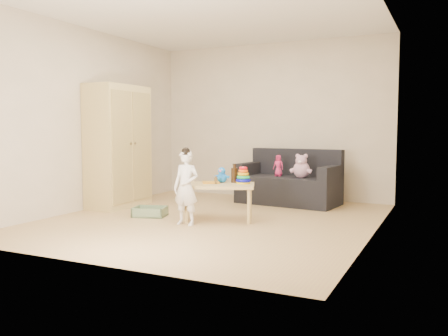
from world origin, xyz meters
The scene contains 13 objects.
room centered at (0.00, 0.00, 1.30)m, with size 4.50×4.50×4.50m.
wardrobe centered at (-1.74, 0.33, 0.90)m, with size 0.50×1.00×1.81m, color #D2BA73.
sofa centered at (0.48, 1.67, 0.21)m, with size 1.52×0.76×0.43m, color black.
play_table centered at (0.10, 0.01, 0.23)m, with size 0.88×0.56×0.47m, color #D4B774.
storage_bin centered at (-0.86, -0.15, 0.06)m, with size 0.42×0.32×0.13m, color gray, non-canonical shape.
toddler centered at (-0.14, -0.42, 0.44)m, with size 0.33×0.22×0.89m, color white.
pink_bear centered at (0.72, 1.56, 0.58)m, with size 0.27×0.23×0.31m, color #D39BBD, non-canonical shape.
doll centered at (0.33, 1.64, 0.59)m, with size 0.17×0.11×0.33m, color #E72B6D.
ring_stacker centered at (0.36, 0.18, 0.55)m, with size 0.19×0.19×0.22m.
brown_bottle centered at (0.20, 0.25, 0.57)m, with size 0.08×0.08×0.25m.
blue_plush centered at (0.06, 0.18, 0.57)m, with size 0.17×0.13×0.20m, color #1C81FF, non-canonical shape.
wooden_figure centered at (0.06, -0.01, 0.52)m, with size 0.04×0.03×0.11m, color brown, non-canonical shape.
yellow_book centered at (-0.05, 0.07, 0.47)m, with size 0.21×0.21×0.02m, color orange.
Camera 1 is at (2.73, -5.37, 1.16)m, focal length 38.00 mm.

